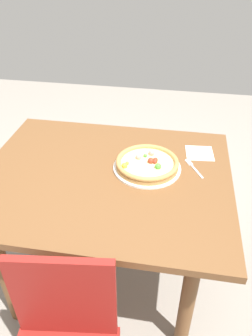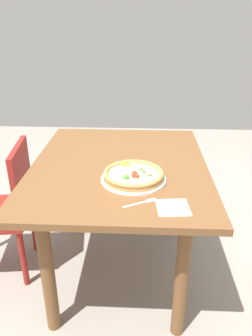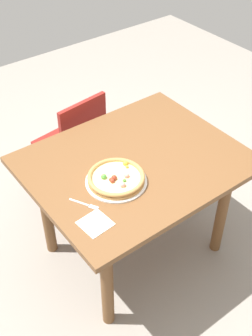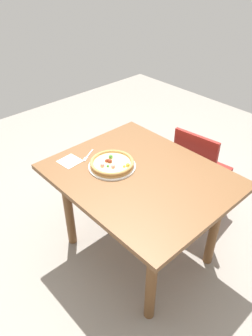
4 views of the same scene
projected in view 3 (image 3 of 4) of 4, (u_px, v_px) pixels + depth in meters
The scene contains 7 objects.
ground_plane at pixel (134, 248), 2.97m from camera, with size 6.00×6.00×0.00m, color gray.
dining_table at pixel (135, 176), 2.54m from camera, with size 1.21×0.98×0.78m.
chair_near at pixel (75, 143), 3.09m from camera, with size 0.45×0.45×0.86m.
plate at pixel (116, 181), 2.32m from camera, with size 0.33×0.33×0.01m, color white.
pizza at pixel (116, 178), 2.30m from camera, with size 0.31×0.31×0.05m.
fork at pixel (86, 205), 2.19m from camera, with size 0.09×0.15×0.00m.
napkin at pixel (95, 223), 2.09m from camera, with size 0.14×0.14×0.00m, color white.
Camera 3 is at (1.19, 1.48, 2.34)m, focal length 46.34 mm.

